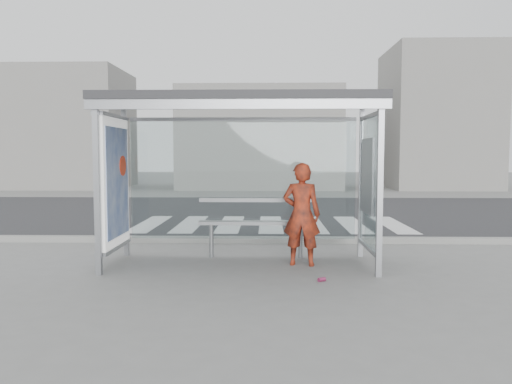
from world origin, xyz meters
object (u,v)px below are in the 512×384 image
bus_shelter (217,138)px  bench (256,223)px  soda_can (322,279)px  person (302,214)px

bus_shelter → bench: 1.61m
bench → soda_can: bench is taller
bench → soda_can: (0.94, -1.58, -0.56)m
bus_shelter → soda_can: (1.54, -1.06, -1.95)m
bench → soda_can: bearing=-59.2°
bench → soda_can: 1.92m
person → bench: size_ratio=0.84×
person → bench: bearing=-27.7°
person → bench: person is taller
soda_can → bus_shelter: bearing=145.5°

